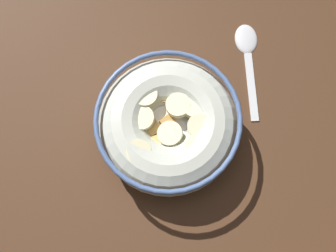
{
  "coord_description": "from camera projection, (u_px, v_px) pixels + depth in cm",
  "views": [
    {
      "loc": [
        10.61,
        6.65,
        52.02
      ],
      "look_at": [
        0.0,
        0.0,
        3.0
      ],
      "focal_mm": 45.7,
      "sensor_mm": 36.0,
      "label": 1
    }
  ],
  "objects": [
    {
      "name": "spoon",
      "position": [
        248.0,
        50.0,
        0.56
      ],
      "size": [
        12.13,
        9.37,
        0.8
      ],
      "color": "silver",
      "rests_on": "ground_plane"
    },
    {
      "name": "ground_plane",
      "position": [
        168.0,
        134.0,
        0.54
      ],
      "size": [
        138.15,
        138.15,
        2.0
      ],
      "primitive_type": "cube",
      "color": "#472B19"
    },
    {
      "name": "cereal_bowl",
      "position": [
        168.0,
        125.0,
        0.5
      ],
      "size": [
        16.77,
        16.77,
        6.23
      ],
      "color": "beige",
      "rests_on": "ground_plane"
    }
  ]
}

